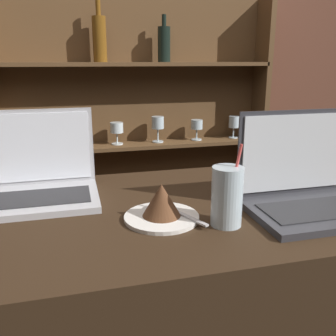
{
  "coord_description": "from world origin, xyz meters",
  "views": [
    {
      "loc": [
        -0.33,
        -0.58,
        1.4
      ],
      "look_at": [
        -0.09,
        0.38,
        1.12
      ],
      "focal_mm": 40.0,
      "sensor_mm": 36.0,
      "label": 1
    }
  ],
  "objects_px": {
    "cake_plate": "(162,206)",
    "water_glass": "(227,196)",
    "laptop_near": "(41,180)",
    "laptop_far": "(306,188)"
  },
  "relations": [
    {
      "from": "laptop_far",
      "to": "cake_plate",
      "type": "xyz_separation_m",
      "value": [
        -0.39,
        0.03,
        -0.02
      ]
    },
    {
      "from": "laptop_near",
      "to": "laptop_far",
      "type": "bearing_deg",
      "value": -20.89
    },
    {
      "from": "water_glass",
      "to": "laptop_near",
      "type": "bearing_deg",
      "value": 145.26
    },
    {
      "from": "cake_plate",
      "to": "water_glass",
      "type": "bearing_deg",
      "value": -25.91
    },
    {
      "from": "laptop_near",
      "to": "water_glass",
      "type": "relative_size",
      "value": 1.59
    },
    {
      "from": "laptop_far",
      "to": "water_glass",
      "type": "xyz_separation_m",
      "value": [
        -0.25,
        -0.04,
        0.02
      ]
    },
    {
      "from": "laptop_near",
      "to": "cake_plate",
      "type": "distance_m",
      "value": 0.38
    },
    {
      "from": "laptop_far",
      "to": "water_glass",
      "type": "relative_size",
      "value": 1.68
    },
    {
      "from": "water_glass",
      "to": "cake_plate",
      "type": "bearing_deg",
      "value": 154.09
    },
    {
      "from": "cake_plate",
      "to": "water_glass",
      "type": "distance_m",
      "value": 0.16
    }
  ]
}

